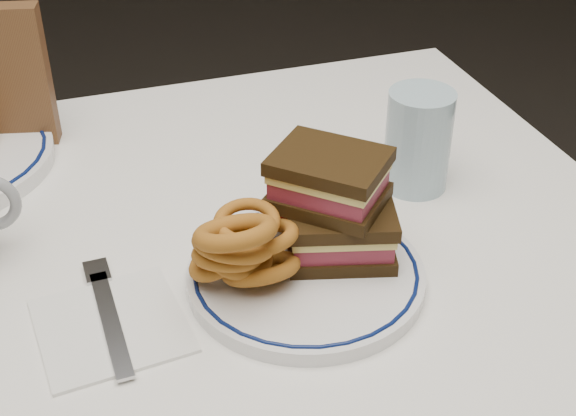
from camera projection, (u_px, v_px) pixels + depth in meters
name	position (u px, v px, depth m)	size (l,w,h in m)	color
dining_table	(113.00, 336.00, 0.94)	(1.27, 0.87, 0.75)	silver
main_plate	(306.00, 275.00, 0.85)	(0.25, 0.25, 0.02)	white
reuben_sandwich	(335.00, 206.00, 0.84)	(0.15, 0.14, 0.12)	black
onion_rings_main	(242.00, 250.00, 0.81)	(0.12, 0.11, 0.13)	maroon
ketchup_ramekin	(286.00, 221.00, 0.89)	(0.06, 0.06, 0.04)	silver
water_glass	(418.00, 140.00, 0.98)	(0.08, 0.08, 0.13)	#9CBACA
napkin_fork	(111.00, 323.00, 0.80)	(0.15, 0.19, 0.01)	white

